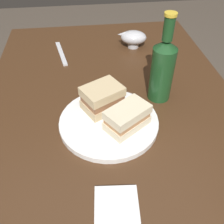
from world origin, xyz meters
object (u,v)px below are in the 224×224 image
Objects in this scene: sandwich_half_right at (102,98)px; napkin at (117,211)px; plate at (109,122)px; fork at (61,53)px; cider_bottle at (162,68)px; sandwich_half_left at (127,118)px; gravy_boat at (133,38)px.

sandwich_half_right is 0.31m from napkin.
plate is at bearing 12.46° from sandwich_half_right.
fork is (-0.35, -0.13, -0.05)m from sandwich_half_right.
cider_bottle reaches higher than fork.
cider_bottle is (-0.13, 0.12, 0.06)m from sandwich_half_left.
napkin is at bearing -0.32° from fork.
plate is 2.06× the size of sandwich_half_left.
cider_bottle is (-0.10, 0.17, 0.09)m from plate.
sandwich_half_left is 0.50× the size of cider_bottle.
sandwich_half_right is at bearing -74.49° from cider_bottle.
plate is 2.23× the size of gravy_boat.
napkin is at bearing -26.87° from cider_bottle.
sandwich_half_right reaches higher than sandwich_half_left.
gravy_boat is at bearing 83.48° from fork.
napkin is (0.22, -0.06, -0.04)m from sandwich_half_left.
cider_bottle is (0.32, 0.02, 0.06)m from gravy_boat.
sandwich_half_left is (0.03, 0.04, 0.04)m from plate.
plate is 1.49× the size of fork.
plate is 1.04× the size of cider_bottle.
cider_bottle reaches higher than plate.
sandwich_half_left is 0.73× the size of fork.
fork is (-0.65, -0.13, -0.00)m from napkin.
sandwich_half_right reaches higher than plate.
sandwich_half_right is 0.50× the size of cider_bottle.
plate is at bearing -18.93° from gravy_boat.
fork is at bearing -160.10° from sandwich_half_right.
sandwich_half_right is at bearing 8.72° from fork.
cider_bottle reaches higher than sandwich_half_right.
gravy_boat is at bearing 161.07° from plate.
napkin is at bearing -0.28° from sandwich_half_right.
sandwich_half_left is 0.10m from sandwich_half_right.
sandwich_half_left reaches higher than napkin.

